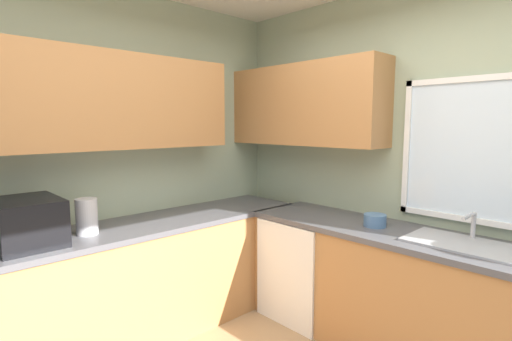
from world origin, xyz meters
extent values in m
cube|color=#9EAD8E|center=(0.00, 1.70, 1.34)|extent=(3.77, 0.06, 2.68)
cube|color=#9EAD8E|center=(-1.85, 0.00, 1.34)|extent=(0.06, 3.46, 2.68)
cube|color=silver|center=(0.36, 1.66, 1.46)|extent=(1.01, 0.02, 0.90)
cube|color=white|center=(0.36, 1.65, 1.93)|extent=(1.09, 0.04, 0.04)
cube|color=white|center=(0.36, 1.65, 0.99)|extent=(1.09, 0.04, 0.04)
cube|color=white|center=(-0.17, 1.65, 1.46)|extent=(0.04, 0.04, 0.98)
cube|color=#AD7542|center=(-1.66, -0.20, 1.80)|extent=(0.32, 2.34, 0.70)
cube|color=#AD7542|center=(-1.06, 1.51, 1.80)|extent=(1.53, 0.32, 0.70)
cube|color=#AD7542|center=(-1.51, 0.00, 0.42)|extent=(0.62, 3.04, 0.85)
cube|color=#4C4C51|center=(-1.51, 0.00, 0.87)|extent=(0.65, 3.07, 0.04)
cube|color=#AD7542|center=(0.21, 1.36, 0.42)|extent=(2.83, 0.62, 0.85)
cube|color=#4C4C51|center=(0.21, 1.36, 0.87)|extent=(2.86, 0.65, 0.04)
cube|color=white|center=(-0.85, 1.33, 0.42)|extent=(0.60, 0.60, 0.84)
cube|color=black|center=(-1.51, -0.60, 1.03)|extent=(0.48, 0.36, 0.29)
cylinder|color=#B7B7BC|center=(-1.49, -0.25, 1.01)|extent=(0.14, 0.14, 0.25)
cube|color=#9EA0A5|center=(0.36, 1.36, 0.89)|extent=(0.66, 0.40, 0.02)
cylinder|color=#B7B7BC|center=(0.36, 1.52, 0.98)|extent=(0.03, 0.03, 0.18)
cylinder|color=#B7B7BC|center=(0.36, 1.42, 1.06)|extent=(0.02, 0.20, 0.02)
cylinder|color=#4C7099|center=(-0.25, 1.36, 0.93)|extent=(0.16, 0.16, 0.09)
camera|label=1|loc=(1.13, -1.16, 1.63)|focal=26.79mm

